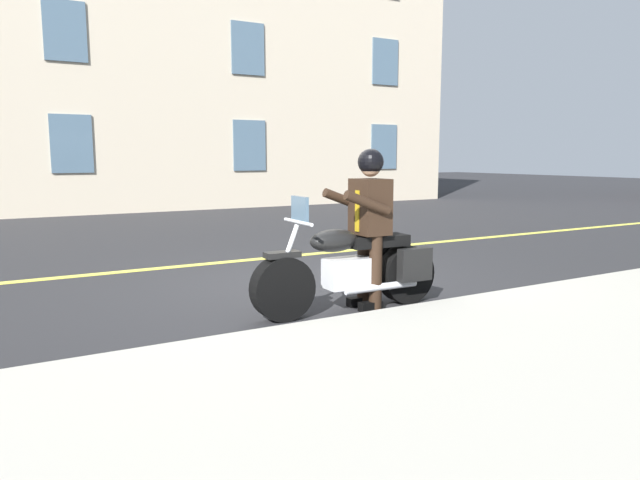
% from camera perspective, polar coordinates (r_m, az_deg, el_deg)
% --- Properties ---
extents(ground_plane, '(80.00, 80.00, 0.00)m').
position_cam_1_polar(ground_plane, '(7.66, -1.94, -4.34)').
color(ground_plane, '#28282B').
extents(sidewalk_curb, '(60.00, 5.00, 0.15)m').
position_cam_1_polar(sidewalk_curb, '(4.38, 27.73, -14.02)').
color(sidewalk_curb, '#B2ADA0').
rests_on(sidewalk_curb, ground_plane).
extents(lane_center_stripe, '(60.00, 0.16, 0.01)m').
position_cam_1_polar(lane_center_stripe, '(9.44, -7.63, -2.00)').
color(lane_center_stripe, '#E5DB4C').
rests_on(lane_center_stripe, ground_plane).
extents(motorcycle_main, '(2.21, 0.61, 1.26)m').
position_cam_1_polar(motorcycle_main, '(6.32, 3.30, -2.85)').
color(motorcycle_main, black).
rests_on(motorcycle_main, ground_plane).
extents(rider_main, '(0.62, 0.55, 1.74)m').
position_cam_1_polar(rider_main, '(6.34, 4.78, 2.50)').
color(rider_main, black).
rests_on(rider_main, ground_plane).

